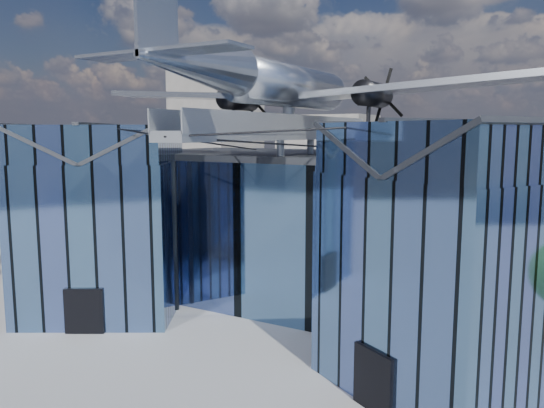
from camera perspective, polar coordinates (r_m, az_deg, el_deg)
The scene contains 3 objects.
ground_plane at distance 30.59m, azimuth -1.92°, elevation -13.93°, with size 120.00×120.00×0.00m, color gray.
museum at distance 34.01m, azimuth 3.21°, elevation -2.03°, with size 32.88×24.50×17.60m.
bg_towers at distance 75.87m, azimuth 19.70°, elevation 6.30°, with size 77.00×24.50×26.00m.
Camera 1 is at (15.02, -24.15, 11.28)m, focal length 35.00 mm.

